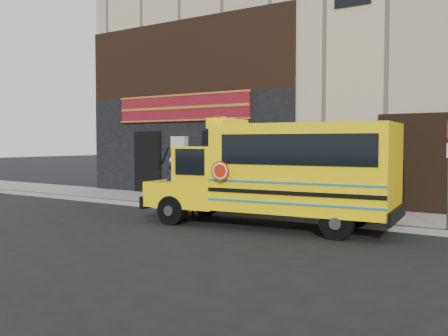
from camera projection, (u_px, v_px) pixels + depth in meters
ground at (202, 230)px, 12.92m from camera, size 120.00×120.00×0.00m
curb at (253, 215)px, 15.08m from camera, size 40.00×0.20×0.15m
sidewalk at (276, 209)px, 16.32m from camera, size 40.00×3.00×0.15m
building at (346, 52)px, 21.29m from camera, size 20.00×10.70×12.00m
school_bus at (281, 171)px, 13.21m from camera, size 7.09×2.87×2.92m
bicycle at (175, 202)px, 14.69m from camera, size 1.81×0.83×1.05m
cyclist at (174, 191)px, 14.58m from camera, size 0.61×0.73×1.71m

